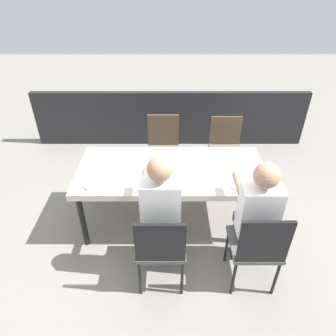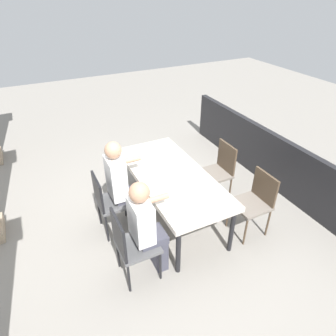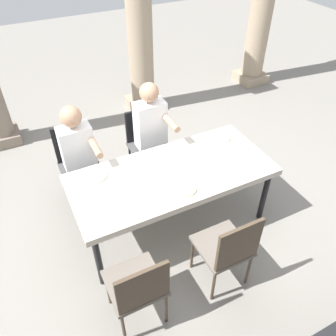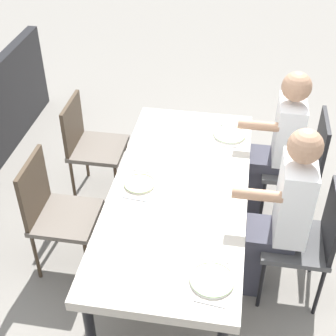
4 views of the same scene
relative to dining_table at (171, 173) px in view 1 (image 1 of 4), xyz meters
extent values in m
plane|color=gray|center=(0.00, 0.00, -0.68)|extent=(16.00, 16.00, 0.00)
cube|color=beige|center=(0.00, 0.00, 0.03)|extent=(2.02, 0.91, 0.07)
cylinder|color=black|center=(-0.93, 0.38, -0.34)|extent=(0.06, 0.06, 0.67)
cylinder|color=black|center=(0.93, 0.38, -0.34)|extent=(0.06, 0.06, 0.67)
cylinder|color=black|center=(-0.93, -0.38, -0.34)|extent=(0.06, 0.06, 0.67)
cylinder|color=black|center=(0.93, -0.38, -0.34)|extent=(0.06, 0.06, 0.67)
cube|color=#4F4F50|center=(-0.74, 0.80, -0.22)|extent=(0.44, 0.44, 0.04)
cube|color=black|center=(-0.74, 1.00, 0.01)|extent=(0.42, 0.03, 0.47)
cylinder|color=black|center=(-0.93, 0.61, -0.46)|extent=(0.03, 0.03, 0.44)
cylinder|color=black|center=(-0.55, 0.61, -0.46)|extent=(0.03, 0.03, 0.44)
cylinder|color=black|center=(-0.93, 0.99, -0.46)|extent=(0.03, 0.03, 0.44)
cylinder|color=black|center=(-0.55, 0.99, -0.46)|extent=(0.03, 0.03, 0.44)
cube|color=#6A6158|center=(-0.74, -0.80, -0.22)|extent=(0.44, 0.44, 0.04)
cube|color=#473828|center=(-0.74, -1.00, 0.00)|extent=(0.42, 0.03, 0.43)
cylinder|color=#473828|center=(-0.55, -0.61, -0.46)|extent=(0.03, 0.03, 0.45)
cylinder|color=#473828|center=(-0.93, -0.61, -0.46)|extent=(0.03, 0.03, 0.45)
cylinder|color=#473828|center=(-0.55, -0.99, -0.46)|extent=(0.03, 0.03, 0.45)
cylinder|color=#473828|center=(-0.93, -0.99, -0.46)|extent=(0.03, 0.03, 0.45)
cube|color=#4F4F50|center=(0.10, 0.80, -0.21)|extent=(0.44, 0.44, 0.04)
cube|color=black|center=(0.10, 1.00, 0.01)|extent=(0.42, 0.03, 0.43)
cylinder|color=black|center=(-0.09, 0.61, -0.45)|extent=(0.03, 0.03, 0.45)
cylinder|color=black|center=(0.29, 0.61, -0.45)|extent=(0.03, 0.03, 0.45)
cylinder|color=black|center=(-0.09, 0.99, -0.45)|extent=(0.03, 0.03, 0.45)
cylinder|color=black|center=(0.29, 0.99, -0.45)|extent=(0.03, 0.03, 0.45)
cube|color=#6A6158|center=(0.10, -0.80, -0.23)|extent=(0.44, 0.44, 0.04)
cube|color=#473828|center=(0.10, -1.00, 0.00)|extent=(0.42, 0.03, 0.47)
cylinder|color=#473828|center=(0.29, -0.61, -0.46)|extent=(0.03, 0.03, 0.43)
cylinder|color=#473828|center=(-0.09, -0.61, -0.46)|extent=(0.03, 0.03, 0.43)
cylinder|color=#473828|center=(0.29, -0.99, -0.46)|extent=(0.03, 0.03, 0.43)
cylinder|color=#473828|center=(-0.09, -0.99, -0.46)|extent=(0.03, 0.03, 0.43)
cube|color=#3F3F4C|center=(-0.74, 0.54, -0.45)|extent=(0.24, 0.14, 0.46)
cube|color=#3F3F4C|center=(-0.74, 0.63, -0.17)|extent=(0.28, 0.32, 0.10)
cube|color=white|center=(-0.74, 0.74, 0.13)|extent=(0.34, 0.20, 0.49)
sphere|color=tan|center=(-0.74, 0.74, 0.50)|extent=(0.22, 0.22, 0.22)
cylinder|color=tan|center=(-0.60, 0.50, 0.23)|extent=(0.07, 0.30, 0.07)
cube|color=#3F3F4C|center=(0.10, 0.54, -0.45)|extent=(0.24, 0.14, 0.46)
cube|color=#3F3F4C|center=(0.10, 0.63, -0.17)|extent=(0.28, 0.32, 0.10)
cube|color=white|center=(0.10, 0.74, 0.16)|extent=(0.34, 0.20, 0.56)
sphere|color=tan|center=(0.10, 0.74, 0.56)|extent=(0.21, 0.21, 0.21)
cylinder|color=tan|center=(0.24, 0.50, 0.28)|extent=(0.07, 0.30, 0.07)
cube|color=black|center=(0.00, -1.89, -0.23)|extent=(4.42, 0.10, 0.90)
cylinder|color=white|center=(-0.70, 0.29, 0.07)|extent=(0.25, 0.25, 0.01)
torus|color=#A4C786|center=(-0.70, 0.29, 0.07)|extent=(0.25, 0.25, 0.01)
cube|color=silver|center=(-0.85, 0.29, 0.06)|extent=(0.03, 0.17, 0.01)
cube|color=silver|center=(-0.55, 0.29, 0.06)|extent=(0.02, 0.17, 0.01)
cylinder|color=silver|center=(0.00, -0.27, 0.07)|extent=(0.21, 0.21, 0.01)
torus|color=#A0BE77|center=(0.00, -0.27, 0.07)|extent=(0.21, 0.21, 0.01)
cube|color=silver|center=(-0.15, -0.27, 0.06)|extent=(0.03, 0.17, 0.01)
cube|color=silver|center=(0.15, -0.27, 0.06)|extent=(0.03, 0.17, 0.01)
cylinder|color=white|center=(0.74, 0.29, 0.07)|extent=(0.25, 0.25, 0.01)
torus|color=#A4C786|center=(0.74, 0.29, 0.07)|extent=(0.25, 0.25, 0.01)
cube|color=silver|center=(0.59, 0.29, 0.06)|extent=(0.02, 0.17, 0.01)
cube|color=silver|center=(0.89, 0.29, 0.06)|extent=(0.04, 0.17, 0.01)
camera|label=1|loc=(0.04, 2.67, 1.89)|focal=32.27mm
camera|label=2|loc=(-2.98, 1.52, 2.29)|focal=31.53mm
camera|label=3|loc=(-1.18, -2.27, 2.28)|focal=36.71mm
camera|label=4|loc=(2.49, 0.33, 2.17)|focal=52.25mm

